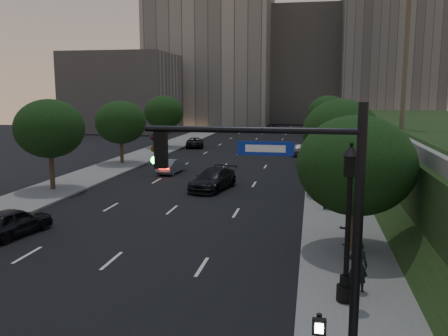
% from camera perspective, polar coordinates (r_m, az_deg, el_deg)
% --- Properties ---
extents(ground, '(160.00, 160.00, 0.00)m').
position_cam_1_polar(ground, '(17.29, -20.33, -16.16)').
color(ground, black).
rests_on(ground, ground).
extents(road_surface, '(16.00, 140.00, 0.02)m').
position_cam_1_polar(road_surface, '(44.69, -0.37, -0.10)').
color(road_surface, black).
rests_on(road_surface, ground).
extents(sidewalk_right, '(4.50, 140.00, 0.15)m').
position_cam_1_polar(sidewalk_right, '(43.93, 12.87, -0.41)').
color(sidewalk_right, slate).
rests_on(sidewalk_right, ground).
extents(sidewalk_left, '(4.50, 140.00, 0.15)m').
position_cam_1_polar(sidewalk_left, '(47.67, -12.56, 0.35)').
color(sidewalk_left, slate).
rests_on(sidewalk_left, ground).
extents(parapet_wall, '(0.35, 90.00, 0.70)m').
position_cam_1_polar(parapet_wall, '(41.72, 17.67, 4.81)').
color(parapet_wall, slate).
rests_on(parapet_wall, embankment).
extents(office_block_left, '(26.00, 20.00, 32.00)m').
position_cam_1_polar(office_block_left, '(108.00, -1.49, 13.87)').
color(office_block_left, gray).
rests_on(office_block_left, ground).
extents(office_block_mid, '(22.00, 18.00, 26.00)m').
position_cam_1_polar(office_block_mid, '(115.47, 9.56, 11.95)').
color(office_block_mid, gray).
rests_on(office_block_mid, ground).
extents(office_block_right, '(20.00, 22.00, 36.00)m').
position_cam_1_polar(office_block_right, '(110.94, 19.21, 14.29)').
color(office_block_right, slate).
rests_on(office_block_right, ground).
extents(office_block_filler, '(18.00, 16.00, 14.00)m').
position_cam_1_polar(office_block_filler, '(90.10, -12.02, 8.87)').
color(office_block_filler, gray).
rests_on(office_block_filler, ground).
extents(tree_right_a, '(5.20, 5.20, 6.24)m').
position_cam_1_polar(tree_right_a, '(21.63, 15.60, 0.30)').
color(tree_right_a, '#38281C').
rests_on(tree_right_a, ground).
extents(tree_right_b, '(5.20, 5.20, 6.74)m').
position_cam_1_polar(tree_right_b, '(33.47, 13.89, 4.27)').
color(tree_right_b, '#38281C').
rests_on(tree_right_b, ground).
extents(tree_right_c, '(5.20, 5.20, 6.24)m').
position_cam_1_polar(tree_right_c, '(46.46, 12.97, 5.01)').
color(tree_right_c, '#38281C').
rests_on(tree_right_c, ground).
extents(tree_right_d, '(5.20, 5.20, 6.74)m').
position_cam_1_polar(tree_right_d, '(60.40, 12.46, 6.41)').
color(tree_right_d, '#38281C').
rests_on(tree_right_d, ground).
extents(tree_right_e, '(5.20, 5.20, 6.24)m').
position_cam_1_polar(tree_right_e, '(75.40, 12.09, 6.57)').
color(tree_right_e, '#38281C').
rests_on(tree_right_e, ground).
extents(tree_left_b, '(5.00, 5.00, 6.71)m').
position_cam_1_polar(tree_left_b, '(36.53, -20.25, 4.46)').
color(tree_left_b, '#38281C').
rests_on(tree_left_b, ground).
extents(tree_left_c, '(5.00, 5.00, 6.34)m').
position_cam_1_polar(tree_left_c, '(48.16, -12.32, 5.39)').
color(tree_left_c, '#38281C').
rests_on(tree_left_c, ground).
extents(tree_left_d, '(5.00, 5.00, 6.71)m').
position_cam_1_polar(tree_left_d, '(61.27, -7.24, 6.65)').
color(tree_left_d, '#38281C').
rests_on(tree_left_d, ground).
extents(traffic_signal_mast, '(5.68, 0.56, 7.00)m').
position_cam_1_polar(traffic_signal_mast, '(12.17, 10.59, -8.03)').
color(traffic_signal_mast, black).
rests_on(traffic_signal_mast, ground).
extents(street_lamp, '(0.64, 0.64, 5.62)m').
position_cam_1_polar(street_lamp, '(16.50, 14.67, -7.32)').
color(street_lamp, black).
rests_on(street_lamp, ground).
extents(sedan_near_left, '(2.60, 4.59, 1.47)m').
position_cam_1_polar(sedan_near_left, '(26.27, -24.10, -5.95)').
color(sedan_near_left, black).
rests_on(sedan_near_left, ground).
extents(sedan_mid_left, '(1.68, 4.08, 1.31)m').
position_cam_1_polar(sedan_mid_left, '(42.48, -6.37, 0.24)').
color(sedan_mid_left, slate).
rests_on(sedan_mid_left, ground).
extents(sedan_far_left, '(3.14, 5.09, 1.32)m').
position_cam_1_polar(sedan_far_left, '(61.87, -3.52, 3.09)').
color(sedan_far_left, black).
rests_on(sedan_far_left, ground).
extents(sedan_near_right, '(3.21, 5.69, 1.56)m').
position_cam_1_polar(sedan_near_right, '(35.19, -1.35, -1.38)').
color(sedan_near_right, black).
rests_on(sedan_near_right, ground).
extents(sedan_far_right, '(1.78, 4.25, 1.44)m').
position_cam_1_polar(sedan_far_right, '(54.78, 9.06, 2.26)').
color(sedan_far_right, '#56585E').
rests_on(sedan_far_right, ground).
extents(pedestrian_a, '(0.72, 0.51, 1.87)m').
position_cam_1_polar(pedestrian_a, '(17.91, 15.82, -11.27)').
color(pedestrian_a, black).
rests_on(pedestrian_a, sidewalk_right).
extents(pedestrian_b, '(0.89, 0.78, 1.57)m').
position_cam_1_polar(pedestrian_b, '(22.91, 14.63, -7.09)').
color(pedestrian_b, black).
rests_on(pedestrian_b, sidewalk_right).
extents(pedestrian_c, '(1.11, 0.54, 1.84)m').
position_cam_1_polar(pedestrian_c, '(29.41, 12.32, -3.12)').
color(pedestrian_c, black).
rests_on(pedestrian_c, sidewalk_right).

